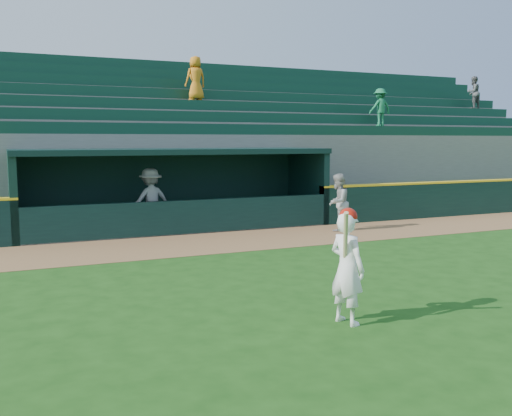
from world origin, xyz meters
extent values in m
plane|color=#1B4611|center=(0.00, 0.00, 0.00)|extent=(120.00, 120.00, 0.00)
cube|color=olive|center=(0.00, 4.90, 0.01)|extent=(40.00, 3.00, 0.01)
cube|color=black|center=(12.25, 6.55, 0.60)|extent=(15.50, 0.30, 1.20)
cube|color=yellow|center=(12.25, 6.55, 1.23)|extent=(15.50, 0.32, 0.06)
imported|color=#9C9C97|center=(4.33, 5.30, 0.86)|extent=(1.06, 1.02, 1.72)
imported|color=#9E9E99|center=(-0.84, 7.44, 0.95)|extent=(1.33, 0.91, 1.90)
cube|color=slate|center=(0.00, 7.70, 0.02)|extent=(9.00, 2.60, 0.04)
cube|color=black|center=(-4.60, 7.70, 1.15)|extent=(0.20, 2.60, 2.30)
cube|color=black|center=(4.60, 7.70, 1.15)|extent=(0.20, 2.60, 2.30)
cube|color=black|center=(0.00, 9.00, 1.15)|extent=(9.40, 0.20, 2.30)
cube|color=black|center=(0.00, 7.70, 2.38)|extent=(9.40, 2.80, 0.16)
cube|color=black|center=(0.00, 6.48, 0.50)|extent=(9.00, 0.16, 1.00)
cube|color=brown|center=(0.00, 8.50, 0.25)|extent=(8.40, 0.45, 0.10)
cube|color=slate|center=(0.00, 9.53, 1.46)|extent=(34.00, 0.85, 2.91)
cube|color=#0F3828|center=(0.00, 9.41, 3.09)|extent=(34.00, 0.60, 0.36)
cube|color=slate|center=(0.00, 10.38, 1.68)|extent=(34.00, 0.85, 3.36)
cube|color=#0F3828|center=(0.00, 10.26, 3.54)|extent=(34.00, 0.60, 0.36)
cube|color=slate|center=(0.00, 11.22, 1.91)|extent=(34.00, 0.85, 3.81)
cube|color=#0F3828|center=(0.00, 11.11, 3.99)|extent=(34.00, 0.60, 0.36)
cube|color=slate|center=(0.00, 12.07, 2.13)|extent=(34.00, 0.85, 4.26)
cube|color=#0F3828|center=(0.00, 11.96, 4.44)|extent=(34.00, 0.60, 0.36)
cube|color=slate|center=(0.00, 12.93, 2.35)|extent=(34.00, 0.85, 4.71)
cube|color=#0F3828|center=(0.00, 12.81, 4.89)|extent=(34.00, 0.60, 0.36)
cube|color=slate|center=(0.00, 13.78, 2.58)|extent=(34.00, 0.85, 5.16)
cube|color=#0F3828|center=(0.00, 13.66, 5.34)|extent=(34.00, 0.60, 0.36)
cube|color=slate|center=(0.00, 14.62, 2.80)|extent=(34.00, 0.85, 5.61)
cube|color=#0F3828|center=(0.00, 14.51, 5.79)|extent=(34.00, 0.60, 0.36)
cube|color=slate|center=(0.00, 15.20, 2.80)|extent=(34.50, 0.30, 5.61)
imported|color=orange|center=(1.80, 11.12, 4.97)|extent=(0.85, 0.63, 1.61)
imported|color=#535353|center=(15.20, 11.12, 4.91)|extent=(0.78, 0.64, 1.48)
imported|color=#186E42|center=(8.78, 9.43, 4.00)|extent=(0.94, 0.55, 1.46)
imported|color=white|center=(-0.24, -2.26, 0.83)|extent=(0.55, 0.69, 1.67)
sphere|color=#AE1709|center=(-0.24, -2.26, 1.60)|extent=(0.27, 0.27, 0.27)
cylinder|color=#CDBC83|center=(-0.42, -2.48, 1.37)|extent=(0.32, 0.45, 0.76)
camera|label=1|loc=(-4.81, -9.24, 2.70)|focal=40.00mm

